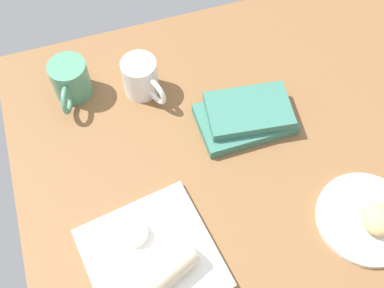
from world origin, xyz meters
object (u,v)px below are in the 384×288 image
object	(u,v)px
breakfast_wrap	(164,270)
book_stack	(247,116)
scone_pastry	(377,219)
square_plate	(152,258)
round_plate	(366,219)
coffee_mug	(70,80)
second_mug	(141,78)
sauce_cup	(135,234)

from	to	relation	value
breakfast_wrap	book_stack	bearing A→B (deg)	-66.90
scone_pastry	breakfast_wrap	size ratio (longest dim) A/B	0.56
scone_pastry	square_plate	world-z (taller)	scone_pastry
round_plate	scone_pastry	xyz separation A→B (cm)	(0.62, -1.50, 2.93)
scone_pastry	square_plate	xyz separation A→B (cm)	(-45.36, 7.18, -2.83)
book_stack	scone_pastry	bearing A→B (deg)	-64.50
round_plate	square_plate	xyz separation A→B (cm)	(-44.74, 5.68, 0.10)
book_stack	coffee_mug	xyz separation A→B (cm)	(-36.94, 20.92, 2.47)
second_mug	square_plate	bearing A→B (deg)	-102.54
round_plate	square_plate	bearing A→B (deg)	172.77
book_stack	sauce_cup	bearing A→B (deg)	-148.02
scone_pastry	sauce_cup	world-z (taller)	scone_pastry
square_plate	book_stack	size ratio (longest dim) A/B	1.11
square_plate	breakfast_wrap	size ratio (longest dim) A/B	1.93
sauce_cup	second_mug	distance (cm)	37.92
book_stack	second_mug	xyz separation A→B (cm)	(-20.74, 16.31, 2.57)
coffee_mug	second_mug	distance (cm)	16.85
scone_pastry	breakfast_wrap	distance (cm)	43.97
round_plate	book_stack	distance (cm)	34.20
round_plate	sauce_cup	distance (cm)	47.92
scone_pastry	round_plate	bearing A→B (deg)	112.38
round_plate	sauce_cup	world-z (taller)	sauce_cup
sauce_cup	second_mug	size ratio (longest dim) A/B	0.41
round_plate	coffee_mug	distance (cm)	73.27
square_plate	coffee_mug	distance (cm)	46.74
scone_pastry	second_mug	size ratio (longest dim) A/B	0.55
scone_pastry	breakfast_wrap	world-z (taller)	breakfast_wrap
sauce_cup	coffee_mug	world-z (taller)	coffee_mug
round_plate	breakfast_wrap	world-z (taller)	breakfast_wrap
round_plate	book_stack	xyz separation A→B (cm)	(-14.79, 30.80, 1.70)
scone_pastry	second_mug	bearing A→B (deg)	126.63
sauce_cup	breakfast_wrap	bearing A→B (deg)	-70.30
sauce_cup	coffee_mug	bearing A→B (deg)	97.15
round_plate	second_mug	world-z (taller)	second_mug
round_plate	scone_pastry	distance (cm)	3.35
scone_pastry	square_plate	size ratio (longest dim) A/B	0.29
square_plate	second_mug	xyz separation A→B (cm)	(9.21, 41.43, 4.17)
round_plate	coffee_mug	xyz separation A→B (cm)	(-51.73, 51.71, 4.17)
breakfast_wrap	book_stack	xyz separation A→B (cm)	(28.45, 29.32, -2.27)
second_mug	coffee_mug	bearing A→B (deg)	164.15
coffee_mug	book_stack	bearing A→B (deg)	-29.52
sauce_cup	breakfast_wrap	size ratio (longest dim) A/B	0.42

